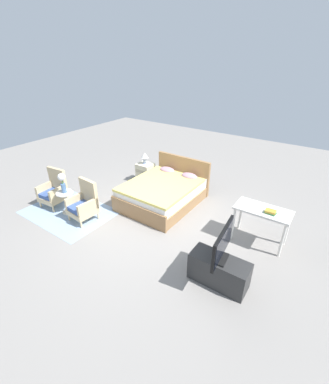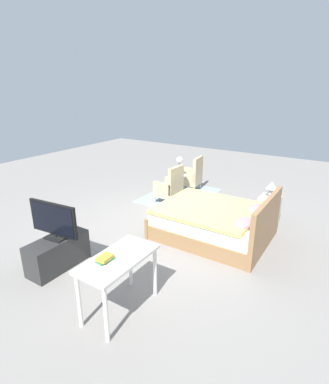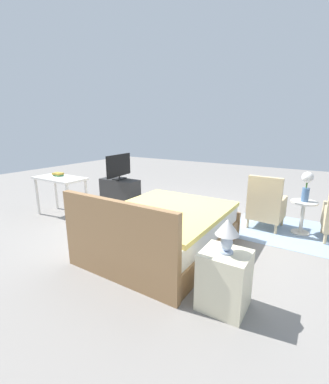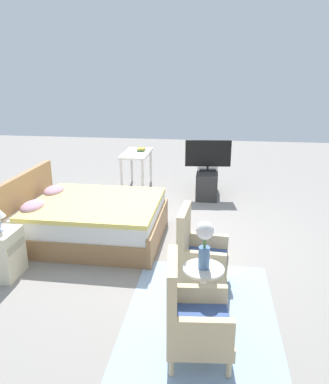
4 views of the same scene
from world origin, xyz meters
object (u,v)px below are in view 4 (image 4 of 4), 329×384
side_table (203,286)px  tv_stand (207,182)px  bed (89,219)px  nightstand (1,254)px  book_stack (141,149)px  vanity_desk (136,158)px  armchair_by_window_right (199,255)px  tv_flatscreen (208,155)px  armchair_by_window_left (192,318)px  flower_vase (205,240)px

side_table → tv_stand: (3.86, 0.05, -0.10)m
bed → nightstand: bearing=148.9°
book_stack → vanity_desk: bearing=152.5°
nightstand → vanity_desk: (3.60, -0.90, 0.36)m
armchair_by_window_right → vanity_desk: armchair_by_window_right is taller
tv_flatscreen → vanity_desk: bearing=81.7°
armchair_by_window_left → book_stack: (4.78, 1.35, 0.41)m
bed → armchair_by_window_left: bed is taller
armchair_by_window_left → armchair_by_window_right: same height
armchair_by_window_right → tv_stand: bearing=-0.3°
flower_vase → vanity_desk: size_ratio=0.46×
flower_vase → tv_flatscreen: bearing=0.8°
tv_stand → vanity_desk: size_ratio=0.92×
flower_vase → tv_stand: flower_vase is taller
flower_vase → vanity_desk: flower_vase is taller
bed → book_stack: bed is taller
tv_flatscreen → book_stack: bearing=75.5°
tv_flatscreen → bed: bearing=143.7°
armchair_by_window_right → tv_flatscreen: bearing=-0.3°
side_table → vanity_desk: 4.35m
tv_stand → tv_flatscreen: size_ratio=1.10×
nightstand → bed: bearing=-31.1°
armchair_by_window_right → tv_stand: size_ratio=0.96×
armchair_by_window_right → tv_flatscreen: tv_flatscreen is taller
side_table → flower_vase: size_ratio=1.15×
flower_vase → tv_stand: (3.86, 0.05, -0.59)m
armchair_by_window_right → tv_stand: armchair_by_window_right is taller
bed → armchair_by_window_right: size_ratio=2.20×
flower_vase → book_stack: 4.45m
side_table → tv_flatscreen: (3.86, 0.05, 0.46)m
flower_vase → nightstand: (0.47, 2.39, -0.55)m
vanity_desk → book_stack: size_ratio=4.92×
side_table → nightstand: 2.44m
armchair_by_window_left → armchair_by_window_right: 1.12m
side_table → nightstand: bearing=78.8°
armchair_by_window_right → nightstand: bearing=92.1°
armchair_by_window_right → flower_vase: 0.73m
nightstand → book_stack: bearing=-14.5°
armchair_by_window_right → bed: bearing=57.1°
vanity_desk → book_stack: bearing=-27.5°
bed → flower_vase: size_ratio=4.24×
flower_vase → nightstand: 2.50m
armchair_by_window_left → tv_stand: size_ratio=0.96×
tv_flatscreen → vanity_desk: size_ratio=0.84×
tv_flatscreen → armchair_by_window_right: bearing=179.7°
armchair_by_window_right → flower_vase: size_ratio=1.93×
bed → side_table: size_ratio=3.70×
armchair_by_window_left → book_stack: armchair_by_window_left is taller
side_table → tv_flatscreen: bearing=0.8°
armchair_by_window_right → vanity_desk: size_ratio=0.88×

